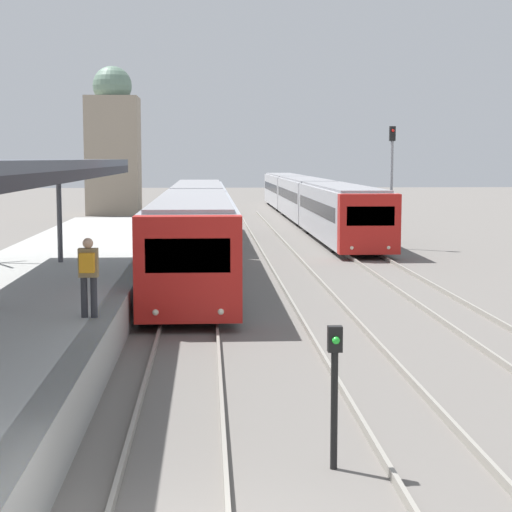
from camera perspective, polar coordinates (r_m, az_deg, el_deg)
The scene contains 6 objects.
person_on_platform at distance 17.99m, azimuth -11.12°, elevation -0.97°, with size 0.40×0.40×1.66m.
train_near at distance 37.08m, azimuth -4.00°, elevation 2.41°, with size 2.70×32.28×3.04m.
train_far at distance 60.10m, azimuth 3.34°, elevation 3.94°, with size 2.64×47.85×2.96m.
signal_post_near at distance 12.02m, azimuth 5.26°, elevation -8.36°, with size 0.20×0.21×2.03m.
signal_mast_far at distance 41.75m, azimuth 9.03°, elevation 5.47°, with size 0.28×0.29×5.87m.
distant_domed_building at distance 67.64m, azimuth -9.49°, elevation 7.31°, with size 4.00×4.00×11.40m.
Camera 1 is at (0.49, -8.50, 4.33)m, focal length 60.00 mm.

